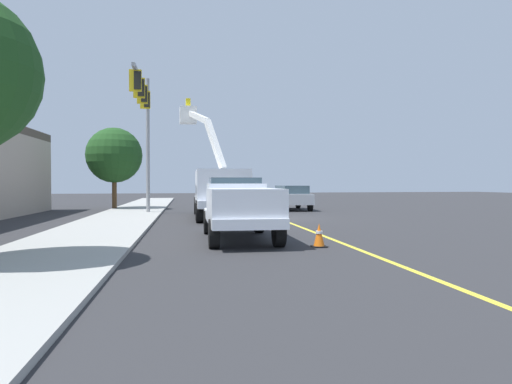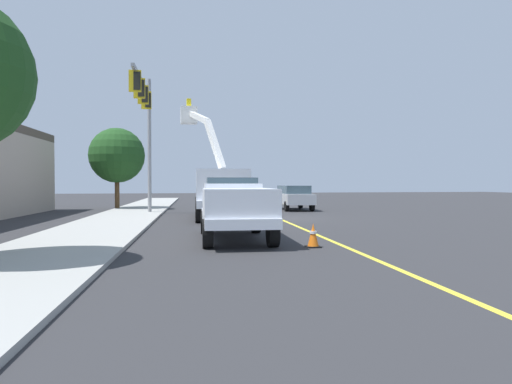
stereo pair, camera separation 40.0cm
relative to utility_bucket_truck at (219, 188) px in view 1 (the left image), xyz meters
The scene contains 11 objects.
ground 3.59m from the utility_bucket_truck, 110.44° to the right, with size 120.00×120.00×0.00m, color #2D2D30.
sidewalk_far_side 5.32m from the utility_bucket_truck, 96.95° to the left, with size 60.00×3.60×0.12m, color #9E9E99.
lane_centre_stripe 3.59m from the utility_bucket_truck, 110.44° to the right, with size 50.00×0.16×0.01m, color yellow.
utility_bucket_truck is the anchor object (origin of this frame).
service_pickup_truck 9.43m from the utility_bucket_truck, behind, with size 5.72×2.47×2.06m.
passing_minivan 8.41m from the utility_bucket_truck, 44.89° to the right, with size 4.91×2.20×1.69m.
traffic_cone_leading 11.72m from the utility_bucket_truck, behind, with size 0.40×0.40×0.70m.
traffic_cone_mid_front 4.13m from the utility_bucket_truck, 151.18° to the right, with size 0.40×0.40×0.75m.
traffic_cone_mid_rear 4.34m from the utility_bucket_truck, 30.44° to the right, with size 0.40×0.40×0.77m.
traffic_signal_mast 5.88m from the utility_bucket_truck, 69.76° to the left, with size 7.33×0.87×8.15m.
street_tree_right 10.76m from the utility_bucket_truck, 35.74° to the left, with size 3.83×3.83×5.71m.
Camera 1 is at (-22.66, 6.18, 1.87)m, focal length 31.26 mm.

